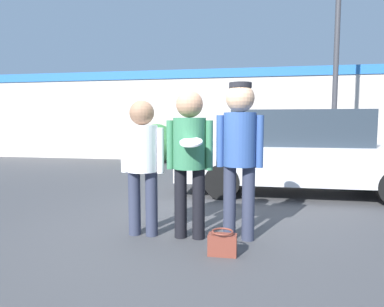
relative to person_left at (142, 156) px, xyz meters
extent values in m
plane|color=#3F3F42|center=(0.49, 0.25, -0.99)|extent=(56.00, 56.00, 0.00)
cube|color=beige|center=(0.49, 8.04, 0.61)|extent=(24.00, 0.18, 3.20)
cube|color=#2666B2|center=(0.49, 7.93, 2.06)|extent=(24.00, 0.04, 0.30)
cylinder|color=#2D3347|center=(-0.11, 0.00, -0.59)|extent=(0.15, 0.15, 0.80)
cylinder|color=#2D3347|center=(0.11, 0.00, -0.59)|extent=(0.15, 0.15, 0.80)
cylinder|color=silver|center=(0.00, 0.00, 0.09)|extent=(0.37, 0.37, 0.56)
cylinder|color=silver|center=(-0.23, 0.00, 0.07)|extent=(0.09, 0.09, 0.55)
cylinder|color=silver|center=(0.23, 0.00, 0.07)|extent=(0.09, 0.09, 0.55)
sphere|color=#8C664C|center=(0.00, 0.00, 0.52)|extent=(0.30, 0.30, 0.30)
cylinder|color=black|center=(0.47, 0.00, -0.57)|extent=(0.15, 0.15, 0.85)
cylinder|color=black|center=(0.69, 0.00, -0.57)|extent=(0.15, 0.15, 0.85)
cylinder|color=#33724C|center=(0.58, 0.00, 0.16)|extent=(0.39, 0.39, 0.60)
cylinder|color=#33724C|center=(0.35, 0.00, 0.14)|extent=(0.09, 0.09, 0.58)
cylinder|color=#33724C|center=(0.82, 0.00, 0.14)|extent=(0.09, 0.09, 0.58)
sphere|color=tan|center=(0.58, 0.00, 0.62)|extent=(0.32, 0.32, 0.32)
cylinder|color=white|center=(0.65, -0.27, 0.19)|extent=(0.25, 0.25, 0.10)
cylinder|color=#2D3347|center=(1.06, 0.06, -0.55)|extent=(0.15, 0.15, 0.88)
cylinder|color=#2D3347|center=(1.28, 0.06, -0.55)|extent=(0.15, 0.15, 0.88)
cylinder|color=#2D4C8C|center=(1.17, 0.06, 0.20)|extent=(0.38, 0.38, 0.62)
cylinder|color=#2D4C8C|center=(0.94, 0.06, 0.18)|extent=(0.09, 0.09, 0.61)
cylinder|color=#2D4C8C|center=(1.40, 0.06, 0.18)|extent=(0.09, 0.09, 0.61)
sphere|color=tan|center=(1.17, 0.06, 0.68)|extent=(0.33, 0.33, 0.33)
cylinder|color=black|center=(1.17, 0.06, 0.83)|extent=(0.26, 0.26, 0.06)
cube|color=silver|center=(2.21, 2.96, -0.38)|extent=(4.67, 1.81, 0.68)
cube|color=#28333D|center=(2.12, 2.96, 0.29)|extent=(2.43, 1.55, 0.66)
cylinder|color=black|center=(3.66, 3.76, -0.67)|extent=(0.64, 0.22, 0.64)
cylinder|color=black|center=(0.77, 3.76, -0.67)|extent=(0.64, 0.22, 0.64)
cylinder|color=black|center=(0.77, 2.15, -0.67)|extent=(0.64, 0.22, 0.64)
cylinder|color=#38383D|center=(3.14, 4.57, 2.50)|extent=(0.12, 0.12, 6.98)
sphere|color=#387A3D|center=(-1.94, 7.19, -0.33)|extent=(1.32, 1.32, 1.32)
cube|color=brown|center=(1.03, -0.47, -0.88)|extent=(0.30, 0.14, 0.23)
torus|color=brown|center=(1.03, -0.47, -0.73)|extent=(0.23, 0.23, 0.02)
camera|label=1|loc=(1.36, -3.95, 0.42)|focal=32.00mm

